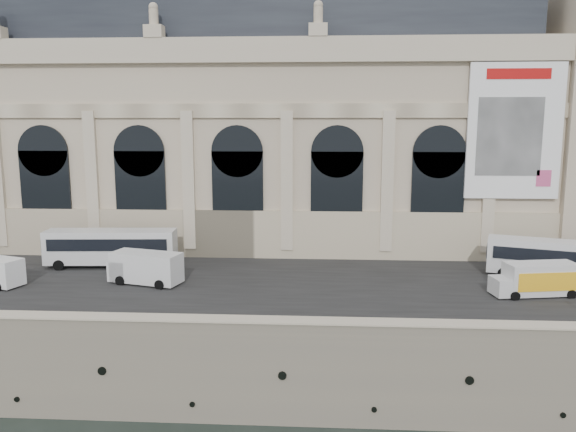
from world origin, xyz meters
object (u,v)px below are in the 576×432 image
(box_truck, at_px, (536,280))
(van_c, at_px, (143,268))
(bus_right, at_px, (559,258))
(bus_left, at_px, (111,247))

(box_truck, bearing_deg, van_c, 177.16)
(bus_right, xyz_separation_m, box_truck, (-3.71, -4.80, -0.62))
(box_truck, bearing_deg, bus_right, 52.26)
(bus_left, height_order, van_c, bus_left)
(bus_left, relative_size, box_truck, 1.79)
(van_c, relative_size, box_truck, 0.95)
(bus_right, bearing_deg, bus_left, 177.03)
(bus_right, bearing_deg, van_c, -175.02)
(bus_right, relative_size, van_c, 1.83)
(bus_left, bearing_deg, box_truck, -10.48)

